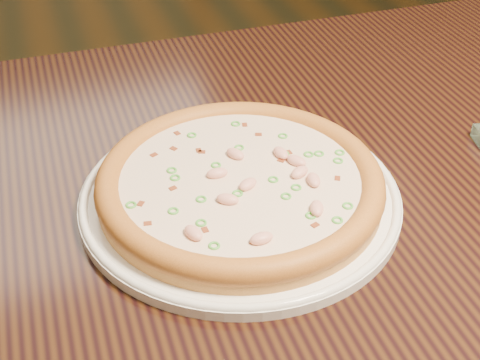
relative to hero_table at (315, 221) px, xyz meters
name	(u,v)px	position (x,y,z in m)	size (l,w,h in m)	color
ground	(139,274)	(-0.17, 0.65, -0.65)	(9.00, 9.00, 0.00)	black
hero_table	(315,221)	(0.00, 0.00, 0.00)	(1.20, 0.80, 0.75)	black
plate	(240,195)	(-0.12, -0.05, 0.11)	(0.36, 0.36, 0.02)	white
pizza	(240,182)	(-0.12, -0.05, 0.13)	(0.32, 0.32, 0.03)	tan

